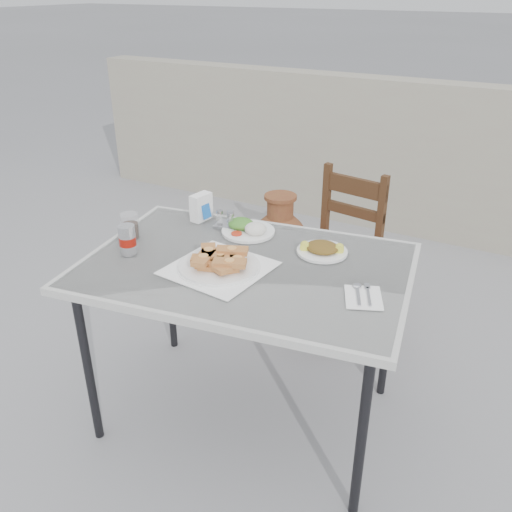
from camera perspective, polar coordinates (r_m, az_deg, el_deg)
The scene contains 13 objects.
ground at distance 2.70m, azimuth 1.01°, elevation -16.44°, with size 80.00×80.00×0.00m, color gray.
cafe_table at distance 2.27m, azimuth -1.08°, elevation -2.00°, with size 1.46×1.11×0.82m.
pide_plate at distance 2.19m, azimuth -3.93°, elevation -0.52°, with size 0.41×0.41×0.08m.
salad_rice_plate at distance 2.50m, azimuth -0.88°, elevation 2.95°, with size 0.25×0.25×0.06m.
salad_chopped_plate at distance 2.33m, azimuth 6.98°, elevation 0.75°, with size 0.22×0.22×0.05m.
soda_can at distance 2.35m, azimuth -13.38°, elevation 1.68°, with size 0.07×0.07×0.13m.
cola_glass at distance 2.51m, azimuth -13.08°, elevation 2.96°, with size 0.08×0.08×0.12m.
napkin_holder at distance 2.64m, azimuth -5.78°, elevation 5.15°, with size 0.08×0.12×0.13m.
condiment_caddy at distance 2.57m, azimuth -3.01°, elevation 3.66°, with size 0.13×0.11×0.08m.
cutlery_napkin at distance 2.05m, azimuth 11.16°, elevation -4.05°, with size 0.19×0.21×0.01m.
chair at distance 3.12m, azimuth 8.65°, elevation 0.51°, with size 0.47×0.47×0.93m.
terracotta_urn at distance 3.49m, azimuth 2.48°, elevation 0.78°, with size 0.39×0.39×0.68m.
back_wall at distance 4.52m, azimuth 16.32°, elevation 9.72°, with size 6.00×0.25×1.20m, color gray.
Camera 1 is at (0.91, -1.74, 1.86)m, focal length 38.00 mm.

